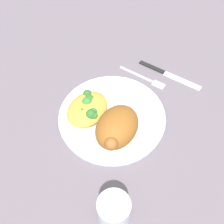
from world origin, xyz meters
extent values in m
plane|color=slate|center=(0.00, 0.00, 0.00)|extent=(2.00, 2.00, 0.00)
cylinder|color=white|center=(0.00, 0.00, 0.01)|extent=(0.26, 0.26, 0.01)
torus|color=white|center=(0.00, 0.00, 0.01)|extent=(0.27, 0.27, 0.01)
ellipsoid|color=#91551E|center=(0.05, 0.04, 0.05)|extent=(0.12, 0.09, 0.07)
sphere|color=#955825|center=(0.10, 0.05, 0.07)|extent=(0.03, 0.03, 0.03)
ellipsoid|color=white|center=(-0.05, 0.03, 0.04)|extent=(0.11, 0.09, 0.04)
ellipsoid|color=gold|center=(0.02, -0.06, 0.03)|extent=(0.12, 0.09, 0.03)
sphere|color=#317025|center=(0.00, -0.06, 0.04)|extent=(0.02, 0.02, 0.02)
sphere|color=#2B6D2B|center=(0.04, -0.06, 0.04)|extent=(0.02, 0.02, 0.02)
sphere|color=#368233|center=(0.04, -0.03, 0.04)|extent=(0.02, 0.02, 0.02)
sphere|color=#336626|center=(-0.01, -0.08, 0.04)|extent=(0.02, 0.02, 0.02)
sphere|color=#3A8236|center=(0.01, -0.06, 0.04)|extent=(0.02, 0.02, 0.02)
sphere|color=#306E2B|center=(0.04, -0.03, 0.04)|extent=(0.02, 0.02, 0.02)
sphere|color=#3F913B|center=(0.03, -0.03, 0.04)|extent=(0.02, 0.02, 0.02)
cube|color=#B2B2B7|center=(-0.17, -0.01, 0.00)|extent=(0.02, 0.11, 0.01)
cube|color=#B2B2B7|center=(-0.16, 0.06, 0.00)|extent=(0.02, 0.04, 0.00)
cube|color=black|center=(-0.21, 0.01, 0.00)|extent=(0.02, 0.08, 0.01)
cube|color=silver|center=(-0.21, 0.11, 0.00)|extent=(0.03, 0.11, 0.00)
cylinder|color=silver|center=(0.21, 0.12, 0.04)|extent=(0.06, 0.06, 0.08)
camera|label=1|loc=(0.34, 0.19, 0.55)|focal=43.01mm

